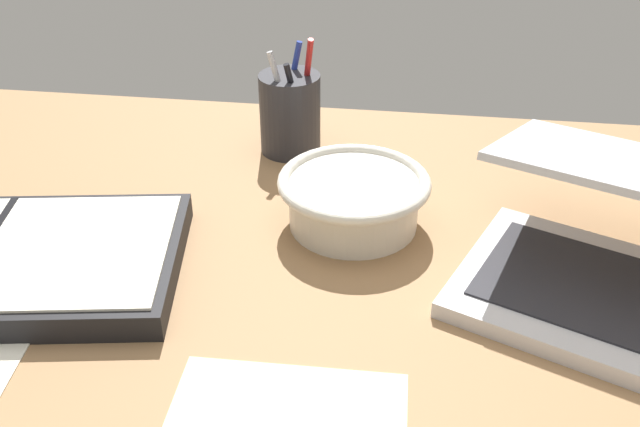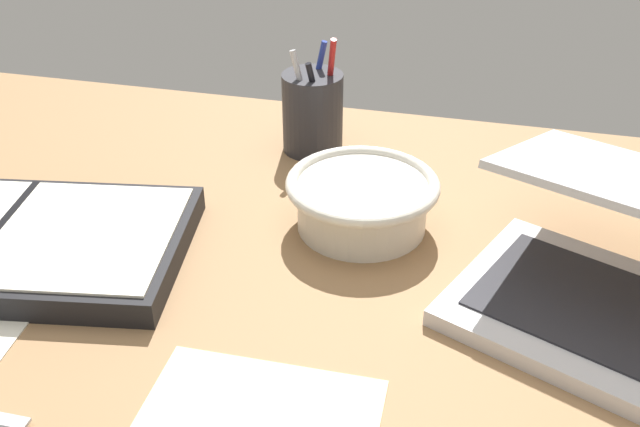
{
  "view_description": "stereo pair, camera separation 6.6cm",
  "coord_description": "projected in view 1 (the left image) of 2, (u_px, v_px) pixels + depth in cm",
  "views": [
    {
      "loc": [
        9.5,
        -52.57,
        47.37
      ],
      "look_at": [
        1.06,
        7.9,
        9.0
      ],
      "focal_mm": 40.0,
      "sensor_mm": 36.0,
      "label": 1
    },
    {
      "loc": [
        16.0,
        -51.3,
        47.37
      ],
      "look_at": [
        1.06,
        7.9,
        9.0
      ],
      "focal_mm": 40.0,
      "sensor_mm": 36.0,
      "label": 2
    }
  ],
  "objects": [
    {
      "name": "bowl",
      "position": [
        354.0,
        198.0,
        0.82
      ],
      "size": [
        17.45,
        17.45,
        6.33
      ],
      "color": "silver",
      "rests_on": "desk_top"
    },
    {
      "name": "pen_cup",
      "position": [
        290.0,
        113.0,
        0.97
      ],
      "size": [
        8.25,
        8.25,
        16.42
      ],
      "color": "#28282D",
      "rests_on": "desk_top"
    },
    {
      "name": "desk_top",
      "position": [
        298.0,
        324.0,
        0.7
      ],
      "size": [
        140.0,
        100.0,
        2.0
      ],
      "primitive_type": "cube",
      "color": "#936D47",
      "rests_on": "ground"
    }
  ]
}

